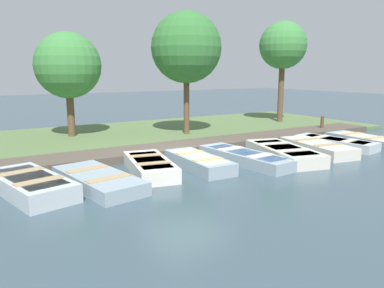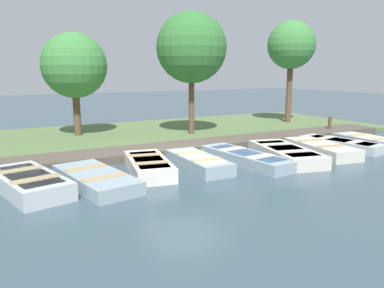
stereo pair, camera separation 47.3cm
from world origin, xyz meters
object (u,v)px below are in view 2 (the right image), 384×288
Objects in this scene: mooring_post_far at (330,125)px; rowboat_4 at (149,166)px; rowboat_3 at (95,179)px; rowboat_7 at (286,154)px; park_tree_left at (74,66)px; rowboat_2 at (28,183)px; rowboat_8 at (321,148)px; rowboat_10 at (371,141)px; rowboat_9 at (340,144)px; park_tree_center at (191,48)px; rowboat_6 at (245,158)px; park_tree_right at (291,46)px; rowboat_5 at (198,162)px.

rowboat_4 is at bearing -77.04° from mooring_post_far.
rowboat_7 reaches higher than rowboat_3.
rowboat_2 is at bearing -21.10° from park_tree_left.
rowboat_8 is 1.04× the size of rowboat_10.
rowboat_2 is at bearing -109.61° from rowboat_3.
rowboat_7 is at bearing 73.18° from rowboat_2.
park_tree_center is (-4.85, -3.63, 3.60)m from rowboat_9.
rowboat_4 reaches higher than rowboat_8.
rowboat_6 is at bearing -97.67° from rowboat_9.
rowboat_3 is at bearing -77.99° from rowboat_7.
rowboat_7 reaches higher than rowboat_10.
park_tree_right is at bearing 124.22° from rowboat_6.
park_tree_left is at bearing -161.95° from rowboat_5.
park_tree_right is at bearing 84.27° from park_tree_left.
rowboat_5 reaches higher than rowboat_10.
rowboat_9 is at bearing 113.69° from rowboat_8.
rowboat_7 is (0.45, 2.99, 0.02)m from rowboat_5.
park_tree_right is (-5.71, 2.72, 3.94)m from rowboat_9.
rowboat_2 is at bearing -88.87° from rowboat_10.
mooring_post_far is at bearing 87.47° from rowboat_2.
rowboat_6 is 1.42m from rowboat_7.
rowboat_3 is 11.69m from mooring_post_far.
mooring_post_far is (-2.64, 6.70, 0.24)m from rowboat_6.
rowboat_8 is 3.67× the size of mooring_post_far.
rowboat_6 is 10.07m from park_tree_right.
rowboat_8 is at bearing -85.60° from rowboat_9.
rowboat_8 is 4.61m from mooring_post_far.
rowboat_6 is 0.65× the size of park_tree_right.
rowboat_3 is 0.70× the size of park_tree_left.
rowboat_6 reaches higher than rowboat_9.
park_tree_center is (1.94, 4.42, 0.74)m from park_tree_left.
rowboat_2 reaches higher than rowboat_3.
rowboat_9 is (-0.22, 9.14, -0.00)m from rowboat_3.
park_tree_right reaches higher than rowboat_9.
rowboat_4 is 10.02m from mooring_post_far.
rowboat_2 reaches higher than rowboat_8.
rowboat_2 reaches higher than rowboat_9.
park_tree_left is (-6.74, 2.60, 2.81)m from rowboat_2.
park_tree_center is at bearing -82.25° from park_tree_right.
rowboat_2 reaches higher than rowboat_6.
rowboat_4 reaches higher than rowboat_6.
rowboat_10 is at bearing 90.43° from rowboat_5.
park_tree_left reaches higher than rowboat_7.
rowboat_6 is 4.23× the size of mooring_post_far.
park_tree_right reaches higher than mooring_post_far.
rowboat_8 is at bearing 106.45° from rowboat_7.
rowboat_8 is 1.44m from rowboat_9.
rowboat_9 is at bearing -41.93° from mooring_post_far.
rowboat_5 is at bearing -73.47° from mooring_post_far.
rowboat_7 reaches higher than rowboat_6.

